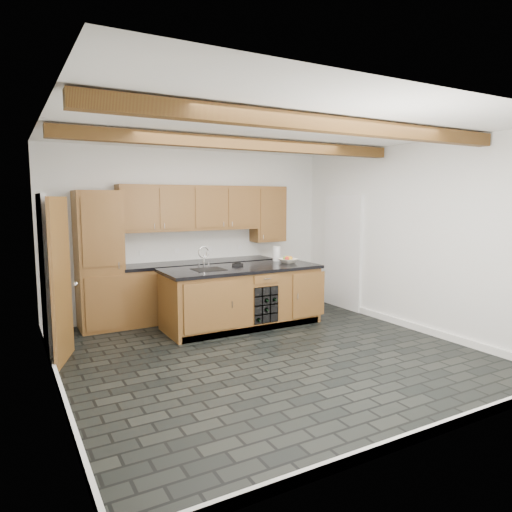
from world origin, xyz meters
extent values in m
plane|color=black|center=(0.00, 0.00, 0.00)|extent=(5.00, 5.00, 0.00)
plane|color=white|center=(0.00, 2.50, 1.40)|extent=(5.00, 0.00, 5.00)
plane|color=white|center=(-2.50, 0.00, 1.40)|extent=(0.00, 5.00, 5.00)
plane|color=white|center=(2.50, 0.00, 1.40)|extent=(0.00, 5.00, 5.00)
plane|color=white|center=(0.00, 0.00, 2.80)|extent=(5.00, 5.00, 0.00)
cube|color=brown|center=(0.00, -1.20, 2.70)|extent=(4.90, 0.15, 0.15)
cube|color=brown|center=(0.00, 0.60, 2.70)|extent=(4.90, 0.15, 0.15)
cube|color=white|center=(-2.48, 0.00, 0.05)|extent=(0.04, 5.00, 0.10)
cube|color=white|center=(2.48, 0.00, 0.05)|extent=(0.04, 5.00, 0.10)
cube|color=white|center=(0.00, -2.48, 0.05)|extent=(5.00, 0.04, 0.10)
cube|color=white|center=(-2.47, 1.30, 1.02)|extent=(0.06, 0.94, 2.04)
cube|color=brown|center=(-2.32, 0.95, 1.00)|extent=(0.31, 0.77, 2.00)
cube|color=white|center=(2.47, 1.50, 1.02)|extent=(0.06, 0.98, 2.04)
cube|color=black|center=(2.50, 1.50, 1.00)|extent=(0.02, 0.86, 1.96)
cube|color=brown|center=(-1.65, 2.20, 1.05)|extent=(0.65, 0.60, 2.10)
cube|color=brown|center=(-0.02, 2.20, 0.44)|extent=(2.60, 0.60, 0.88)
cube|color=black|center=(-0.02, 2.20, 0.91)|extent=(2.64, 0.62, 0.05)
cube|color=white|center=(-0.02, 2.49, 1.19)|extent=(2.60, 0.02, 0.52)
cube|color=brown|center=(-0.12, 2.33, 1.83)|extent=(2.40, 0.35, 0.75)
cube|color=brown|center=(1.38, 2.33, 1.70)|extent=(0.60, 0.35, 1.00)
cube|color=brown|center=(0.30, 1.30, 0.44)|extent=(2.40, 0.90, 0.88)
cube|color=black|center=(0.30, 1.30, 0.91)|extent=(2.46, 0.96, 0.05)
cube|color=brown|center=(-0.42, 0.84, 0.48)|extent=(0.80, 0.02, 0.70)
cube|color=brown|center=(1.25, 0.84, 0.48)|extent=(0.60, 0.02, 0.70)
cube|color=black|center=(0.48, 0.99, 0.40)|extent=(0.42, 0.30, 0.56)
cylinder|color=black|center=(0.34, 0.95, 0.19)|extent=(0.07, 0.26, 0.07)
cylinder|color=black|center=(0.62, 0.95, 0.47)|extent=(0.07, 0.26, 0.07)
cylinder|color=black|center=(0.48, 0.95, 0.33)|extent=(0.07, 0.26, 0.07)
cylinder|color=black|center=(0.48, 0.95, 0.47)|extent=(0.07, 0.26, 0.07)
cube|color=black|center=(-0.25, 1.30, 0.93)|extent=(0.45, 0.40, 0.02)
cylinder|color=silver|center=(-0.25, 1.48, 1.03)|extent=(0.02, 0.02, 0.20)
torus|color=silver|center=(-0.25, 1.48, 1.17)|extent=(0.18, 0.02, 0.18)
cylinder|color=silver|center=(-0.33, 1.48, 0.97)|extent=(0.02, 0.02, 0.08)
cylinder|color=silver|center=(-0.17, 1.48, 0.97)|extent=(0.02, 0.02, 0.08)
cube|color=black|center=(0.30, 1.44, 0.95)|extent=(0.18, 0.12, 0.04)
cylinder|color=black|center=(0.30, 1.44, 0.97)|extent=(0.11, 0.11, 0.01)
imported|color=white|center=(1.18, 1.33, 0.97)|extent=(0.33, 0.33, 0.07)
sphere|color=red|center=(1.23, 1.33, 1.01)|extent=(0.07, 0.07, 0.07)
sphere|color=orange|center=(1.19, 1.37, 1.01)|extent=(0.07, 0.07, 0.07)
sphere|color=#649A2A|center=(1.14, 1.36, 1.01)|extent=(0.07, 0.07, 0.07)
sphere|color=red|center=(1.13, 1.30, 1.01)|extent=(0.07, 0.07, 0.07)
sphere|color=gold|center=(1.19, 1.28, 1.01)|extent=(0.07, 0.07, 0.07)
cylinder|color=white|center=(1.14, 1.63, 1.05)|extent=(0.13, 0.13, 0.25)
imported|color=white|center=(-1.30, 2.32, 0.97)|extent=(0.12, 0.12, 0.09)
camera|label=1|loc=(-2.91, -4.90, 1.96)|focal=32.00mm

